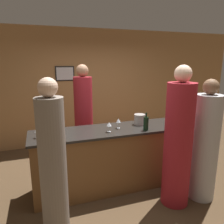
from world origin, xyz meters
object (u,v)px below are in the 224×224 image
Objects in this scene: wine_bottle_1 at (146,123)px; ice_bucket at (140,119)px; guest_1 at (205,146)px; bartender at (84,122)px; guest_2 at (53,165)px; wine_bottle_0 at (189,119)px; guest_0 at (178,143)px.

wine_bottle_1 is 1.47× the size of ice_bucket.
guest_1 is 9.58× the size of ice_bucket.
bartender is 1.06× the size of guest_2.
bartender is 1.86m from wine_bottle_0.
ice_bucket is (0.82, -0.66, 0.15)m from bartender.
bartender is 2.10m from guest_1.
wine_bottle_0 is (0.07, 0.48, 0.27)m from guest_1.
guest_2 is 2.29m from wine_bottle_0.
guest_0 is (1.03, -1.46, -0.01)m from bartender.
bartender is at bearing 66.02° from guest_2.
guest_0 reaches higher than wine_bottle_1.
wine_bottle_0 is (0.53, 0.46, 0.18)m from guest_0.
guest_1 is (0.46, -0.02, -0.09)m from guest_0.
guest_1 is (1.49, -1.47, -0.10)m from bartender.
bartender is 1.79m from guest_0.
bartender is at bearing 128.15° from wine_bottle_1.
guest_2 is at bearing 66.02° from bartender.
wine_bottle_0 is 1.45× the size of ice_bucket.
guest_2 is (-1.70, -0.04, -0.04)m from guest_0.
guest_1 is 6.53× the size of wine_bottle_1.
bartender is 1.64m from guest_2.
guest_1 is at bearing -34.11° from wine_bottle_1.
wine_bottle_1 reaches higher than ice_bucket.
bartender is at bearing 141.23° from ice_bucket.
wine_bottle_1 is at bearing 118.88° from guest_0.
guest_2 reaches higher than guest_1.
guest_1 reaches higher than wine_bottle_0.
ice_bucket is at bearing 129.63° from guest_1.
wine_bottle_1 is at bearing 19.68° from guest_2.
guest_1 is at bearing 0.68° from guest_2.
bartender reaches higher than wine_bottle_1.
ice_bucket is (1.49, 0.84, 0.20)m from guest_2.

